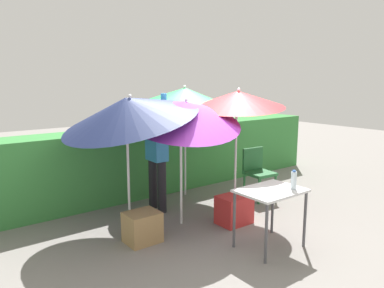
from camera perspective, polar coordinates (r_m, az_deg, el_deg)
The scene contains 12 objects.
ground_plane at distance 5.73m, azimuth 1.86°, elevation -11.33°, with size 24.00×24.00×0.00m, color gray.
hedge_row at distance 6.85m, azimuth -6.85°, elevation -2.48°, with size 8.00×0.70×1.22m, color #38843D.
umbrella_rainbow at distance 5.12m, azimuth -1.33°, elevation 5.10°, with size 1.72×1.68×2.08m.
umbrella_orange at distance 5.82m, azimuth 7.13°, elevation 6.92°, with size 1.51×1.49×2.02m.
umbrella_yellow at distance 6.48m, azimuth -1.13°, elevation 7.37°, with size 1.81×1.80×2.00m.
umbrella_navy at distance 5.09m, azimuth -9.90°, elevation 5.33°, with size 1.95×1.92×2.13m.
person_vendor at distance 5.81m, azimuth -5.50°, elevation -1.44°, with size 0.23×0.55×1.88m.
chair_plastic at distance 6.56m, azimuth 10.13°, elevation -4.01°, with size 0.48×0.48×0.89m.
cooler_box at distance 5.46m, azimuth 6.57°, elevation -10.10°, with size 0.47×0.36×0.42m, color red.
crate_cardboard at distance 4.90m, azimuth -7.74°, elevation -12.71°, with size 0.43×0.36×0.40m, color #9E7A4C.
folding_table at distance 4.66m, azimuth 12.13°, elevation -8.03°, with size 0.80×0.60×0.75m.
bottle_water at distance 4.69m, azimuth 15.56°, elevation -5.45°, with size 0.07×0.07×0.24m.
Camera 1 is at (-3.38, -4.13, 2.08)m, focal length 34.25 mm.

